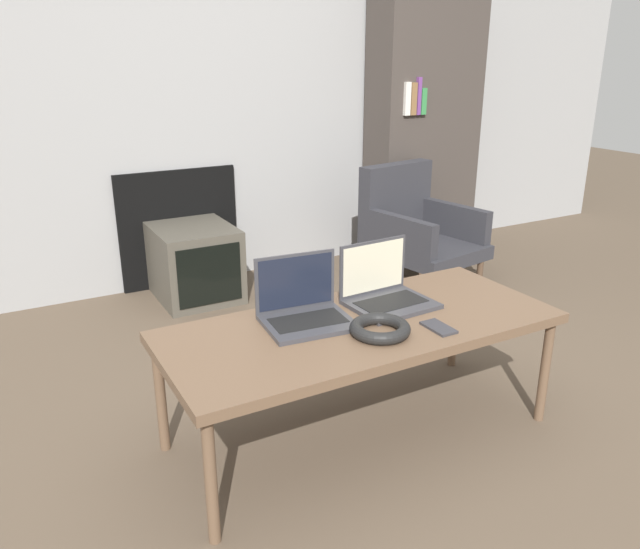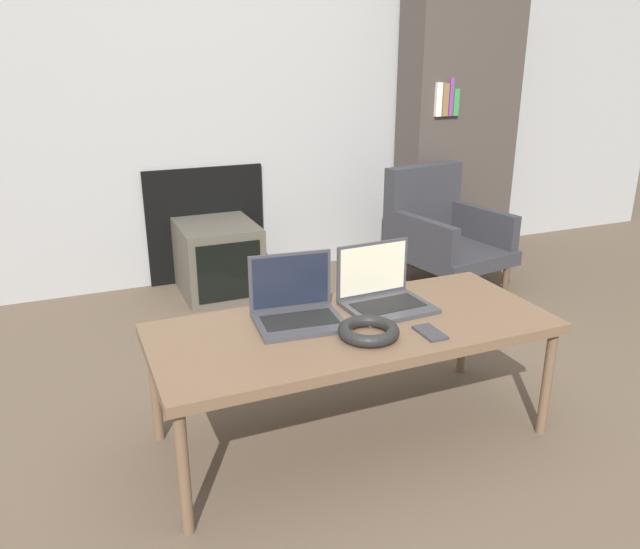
{
  "view_description": "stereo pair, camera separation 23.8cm",
  "coord_description": "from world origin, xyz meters",
  "px_view_note": "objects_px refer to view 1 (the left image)",
  "views": [
    {
      "loc": [
        -1.09,
        -1.35,
        1.34
      ],
      "look_at": [
        0.0,
        0.61,
        0.53
      ],
      "focal_mm": 35.0,
      "sensor_mm": 36.0,
      "label": 1
    },
    {
      "loc": [
        -0.87,
        -1.46,
        1.34
      ],
      "look_at": [
        0.0,
        0.61,
        0.53
      ],
      "focal_mm": 35.0,
      "sensor_mm": 36.0,
      "label": 2
    }
  ],
  "objects_px": {
    "laptop_left": "(304,308)",
    "armchair": "(414,226)",
    "tv": "(195,263)",
    "headphones": "(379,329)",
    "phone": "(439,327)",
    "laptop_right": "(385,291)"
  },
  "relations": [
    {
      "from": "phone",
      "to": "headphones",
      "type": "bearing_deg",
      "value": 163.33
    },
    {
      "from": "phone",
      "to": "tv",
      "type": "bearing_deg",
      "value": 99.05
    },
    {
      "from": "headphones",
      "to": "phone",
      "type": "bearing_deg",
      "value": -16.67
    },
    {
      "from": "laptop_left",
      "to": "tv",
      "type": "xyz_separation_m",
      "value": [
        0.08,
        1.5,
        -0.29
      ]
    },
    {
      "from": "tv",
      "to": "headphones",
      "type": "bearing_deg",
      "value": -87.25
    },
    {
      "from": "laptop_right",
      "to": "headphones",
      "type": "bearing_deg",
      "value": -130.82
    },
    {
      "from": "laptop_left",
      "to": "tv",
      "type": "bearing_deg",
      "value": 92.27
    },
    {
      "from": "tv",
      "to": "laptop_right",
      "type": "bearing_deg",
      "value": -80.32
    },
    {
      "from": "phone",
      "to": "tv",
      "type": "height_order",
      "value": "phone"
    },
    {
      "from": "laptop_left",
      "to": "phone",
      "type": "height_order",
      "value": "laptop_left"
    },
    {
      "from": "laptop_left",
      "to": "tv",
      "type": "height_order",
      "value": "laptop_left"
    },
    {
      "from": "phone",
      "to": "laptop_left",
      "type": "bearing_deg",
      "value": 142.46
    },
    {
      "from": "phone",
      "to": "tv",
      "type": "xyz_separation_m",
      "value": [
        -0.28,
        1.79,
        -0.25
      ]
    },
    {
      "from": "headphones",
      "to": "tv",
      "type": "bearing_deg",
      "value": 92.75
    },
    {
      "from": "laptop_right",
      "to": "armchair",
      "type": "bearing_deg",
      "value": 45.65
    },
    {
      "from": "laptop_left",
      "to": "headphones",
      "type": "xyz_separation_m",
      "value": [
        0.17,
        -0.22,
        -0.03
      ]
    },
    {
      "from": "laptop_left",
      "to": "armchair",
      "type": "height_order",
      "value": "armchair"
    },
    {
      "from": "tv",
      "to": "armchair",
      "type": "relative_size",
      "value": 0.72
    },
    {
      "from": "phone",
      "to": "armchair",
      "type": "xyz_separation_m",
      "value": [
        0.98,
        1.42,
        -0.11
      ]
    },
    {
      "from": "laptop_left",
      "to": "laptop_right",
      "type": "relative_size",
      "value": 1.03
    },
    {
      "from": "tv",
      "to": "armchair",
      "type": "distance_m",
      "value": 1.32
    },
    {
      "from": "headphones",
      "to": "laptop_left",
      "type": "bearing_deg",
      "value": 126.84
    }
  ]
}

